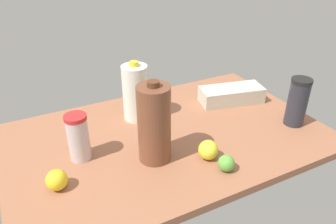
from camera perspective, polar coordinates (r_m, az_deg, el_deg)
name	(u,v)px	position (r cm, az deg, el deg)	size (l,w,h in cm)	color
countertop	(168,138)	(127.62, 0.00, -4.50)	(120.00, 76.00, 3.00)	#9D6244
milk_jug	(135,93)	(132.84, -5.70, 3.37)	(10.35, 10.35, 24.93)	white
tumbler_cup	(78,137)	(114.14, -15.36, -4.24)	(7.50, 7.50, 16.85)	silver
shaker_bottle	(297,102)	(138.64, 21.62, 1.65)	(8.01, 8.01, 19.70)	#292B35
egg_carton	(231,95)	(151.85, 10.97, 2.99)	(28.38, 11.64, 6.93)	beige
chocolate_milk_jug	(154,124)	(107.29, -2.42, -2.08)	(11.07, 11.07, 29.01)	brown
lemon_near_front	(57,180)	(106.45, -18.81, -11.13)	(6.58, 6.58, 6.58)	yellow
lime_loose	(226,163)	(109.62, 10.12, -8.76)	(5.61, 5.61, 5.61)	#61AC40
lemon_by_jug	(208,150)	(113.51, 7.02, -6.56)	(6.91, 6.91, 6.91)	yellow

